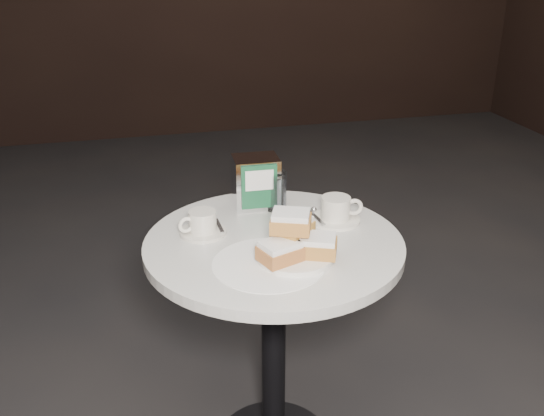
% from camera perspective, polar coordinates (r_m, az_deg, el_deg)
% --- Properties ---
extents(cafe_table, '(0.70, 0.70, 0.74)m').
position_cam_1_polar(cafe_table, '(1.73, 0.16, -8.86)').
color(cafe_table, black).
rests_on(cafe_table, ground).
extents(sugar_spill, '(0.31, 0.31, 0.00)m').
position_cam_1_polar(sugar_spill, '(1.51, -0.32, -5.26)').
color(sugar_spill, white).
rests_on(sugar_spill, cafe_table).
extents(beignet_plate, '(0.22, 0.20, 0.13)m').
position_cam_1_polar(beignet_plate, '(1.52, 2.19, -3.22)').
color(beignet_plate, white).
rests_on(beignet_plate, cafe_table).
extents(coffee_cup_left, '(0.16, 0.16, 0.07)m').
position_cam_1_polar(coffee_cup_left, '(1.66, -6.58, -1.51)').
color(coffee_cup_left, silver).
rests_on(coffee_cup_left, cafe_table).
extents(coffee_cup_right, '(0.16, 0.16, 0.07)m').
position_cam_1_polar(coffee_cup_right, '(1.73, 6.05, -0.28)').
color(coffee_cup_right, white).
rests_on(coffee_cup_right, cafe_table).
extents(water_glass_left, '(0.09, 0.09, 0.11)m').
position_cam_1_polar(water_glass_left, '(1.83, -1.74, 1.98)').
color(water_glass_left, white).
rests_on(water_glass_left, cafe_table).
extents(water_glass_right, '(0.07, 0.07, 0.11)m').
position_cam_1_polar(water_glass_right, '(1.80, 0.26, 1.61)').
color(water_glass_right, silver).
rests_on(water_glass_right, cafe_table).
extents(napkin_dispenser, '(0.14, 0.12, 0.15)m').
position_cam_1_polar(napkin_dispenser, '(1.81, -1.52, 2.46)').
color(napkin_dispenser, white).
rests_on(napkin_dispenser, cafe_table).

